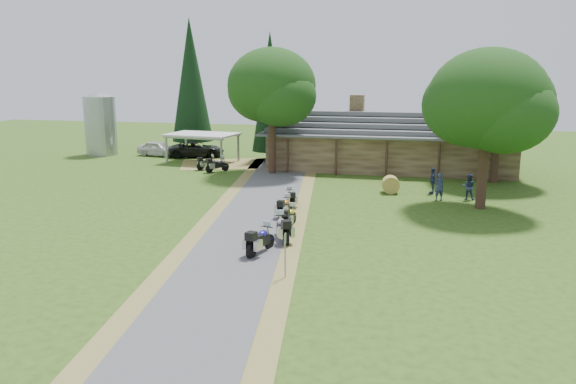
% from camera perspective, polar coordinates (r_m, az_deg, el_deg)
% --- Properties ---
extents(ground, '(120.00, 120.00, 0.00)m').
position_cam_1_polar(ground, '(27.45, -5.05, -5.34)').
color(ground, '#2C4814').
rests_on(ground, ground).
extents(driveway, '(51.95, 51.95, 0.00)m').
position_cam_1_polar(driveway, '(31.26, -3.68, -3.13)').
color(driveway, '#4D4D50').
rests_on(driveway, ground).
extents(lodge, '(21.40, 9.40, 4.90)m').
position_cam_1_polar(lodge, '(49.27, 10.31, 5.24)').
color(lodge, brown).
rests_on(lodge, ground).
extents(silo, '(3.22, 3.22, 6.25)m').
position_cam_1_polar(silo, '(59.37, -18.52, 6.62)').
color(silo, gray).
rests_on(silo, ground).
extents(carport, '(6.61, 4.84, 2.66)m').
position_cam_1_polar(carport, '(52.21, -8.65, 4.44)').
color(carport, silver).
rests_on(carport, ground).
extents(car_white_sedan, '(3.35, 5.92, 1.86)m').
position_cam_1_polar(car_white_sedan, '(57.03, -13.02, 4.51)').
color(car_white_sedan, silver).
rests_on(car_white_sedan, ground).
extents(car_dark_suv, '(4.16, 6.32, 2.24)m').
position_cam_1_polar(car_dark_suv, '(55.68, -9.29, 4.68)').
color(car_dark_suv, black).
rests_on(car_dark_suv, ground).
extents(motorcycle_row_a, '(1.18, 2.13, 1.39)m').
position_cam_1_polar(motorcycle_row_a, '(25.89, -2.82, -4.78)').
color(motorcycle_row_a, navy).
rests_on(motorcycle_row_a, ground).
extents(motorcycle_row_b, '(1.50, 2.14, 1.40)m').
position_cam_1_polar(motorcycle_row_b, '(27.79, -0.55, -3.56)').
color(motorcycle_row_b, '#B7B9C0').
rests_on(motorcycle_row_b, ground).
extents(motorcycle_row_c, '(0.73, 1.81, 1.21)m').
position_cam_1_polar(motorcycle_row_c, '(30.27, 0.18, -2.43)').
color(motorcycle_row_c, yellow).
rests_on(motorcycle_row_c, ground).
extents(motorcycle_row_d, '(0.75, 1.84, 1.23)m').
position_cam_1_polar(motorcycle_row_d, '(32.41, -0.34, -1.43)').
color(motorcycle_row_d, orange).
rests_on(motorcycle_row_d, ground).
extents(motorcycle_row_e, '(1.14, 1.78, 1.16)m').
position_cam_1_polar(motorcycle_row_e, '(34.78, 0.26, -0.54)').
color(motorcycle_row_e, black).
rests_on(motorcycle_row_e, ground).
extents(motorcycle_carport_a, '(1.62, 1.74, 1.23)m').
position_cam_1_polar(motorcycle_carport_a, '(48.46, -8.18, 3.01)').
color(motorcycle_carport_a, '#BFB608').
rests_on(motorcycle_carport_a, ground).
extents(motorcycle_carport_b, '(1.72, 1.90, 1.33)m').
position_cam_1_polar(motorcycle_carport_b, '(47.12, -7.20, 2.84)').
color(motorcycle_carport_b, slate).
rests_on(motorcycle_carport_b, ground).
extents(person_a, '(0.73, 0.64, 2.14)m').
position_cam_1_polar(person_a, '(37.59, 15.11, 0.76)').
color(person_a, navy).
rests_on(person_a, ground).
extents(person_b, '(0.62, 0.48, 2.02)m').
position_cam_1_polar(person_b, '(38.37, 17.89, 0.73)').
color(person_b, navy).
rests_on(person_b, ground).
extents(person_c, '(0.47, 0.63, 2.12)m').
position_cam_1_polar(person_c, '(39.62, 14.50, 1.35)').
color(person_c, navy).
rests_on(person_c, ground).
extents(hay_bale, '(1.29, 1.21, 1.18)m').
position_cam_1_polar(hay_bale, '(39.28, 10.38, 0.75)').
color(hay_bale, olive).
rests_on(hay_bale, ground).
extents(sign_post, '(0.34, 0.06, 1.89)m').
position_cam_1_polar(sign_post, '(22.77, -0.29, -6.50)').
color(sign_post, gray).
rests_on(sign_post, ground).
extents(oak_lodge_left, '(7.06, 7.06, 11.49)m').
position_cam_1_polar(oak_lodge_left, '(45.55, -1.66, 9.04)').
color(oak_lodge_left, '#143710').
rests_on(oak_lodge_left, ground).
extents(oak_lodge_right, '(7.67, 7.67, 9.69)m').
position_cam_1_polar(oak_lodge_right, '(44.54, 20.58, 7.04)').
color(oak_lodge_right, '#143710').
rests_on(oak_lodge_right, ground).
extents(oak_driveway, '(7.03, 7.03, 10.73)m').
position_cam_1_polar(oak_driveway, '(35.57, 19.51, 6.85)').
color(oak_driveway, '#143710').
rests_on(oak_driveway, ground).
extents(cedar_near, '(3.46, 3.46, 11.80)m').
position_cam_1_polar(cedar_near, '(52.48, -1.81, 9.63)').
color(cedar_near, black).
rests_on(cedar_near, ground).
extents(cedar_far, '(4.21, 4.21, 13.57)m').
position_cam_1_polar(cedar_far, '(59.43, -9.81, 10.61)').
color(cedar_far, black).
rests_on(cedar_far, ground).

